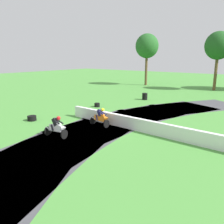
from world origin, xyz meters
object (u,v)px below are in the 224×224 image
Objects in this scene: tire_stack_near at (145,96)px; tire_stack_mid_a at (97,105)px; motorcycle_chase_white at (57,127)px; tire_stack_mid_b at (32,118)px; motorcycle_lead_orange at (101,117)px.

tire_stack_near is 6.87m from tire_stack_mid_a.
tire_stack_mid_a is (-4.04, 8.52, -0.46)m from motorcycle_chase_white.
tire_stack_mid_a is at bearing 84.32° from tire_stack_mid_b.
tire_stack_near is at bearing 79.38° from tire_stack_mid_b.
motorcycle_chase_white is (-0.65, -3.62, 0.01)m from motorcycle_lead_orange.
motorcycle_chase_white is 2.98× the size of tire_stack_mid_a.
motorcycle_chase_white is at bearing -81.85° from tire_stack_near.
motorcycle_chase_white is at bearing -64.61° from tire_stack_mid_a.
tire_stack_near reaches higher than tire_stack_mid_a.
tire_stack_near is 1.43× the size of tire_stack_mid_a.
motorcycle_lead_orange is 3.67m from motorcycle_chase_white.
motorcycle_lead_orange reaches higher than tire_stack_mid_a.
tire_stack_mid_a is at bearing 115.39° from motorcycle_chase_white.
motorcycle_chase_white reaches higher than tire_stack_mid_b.
motorcycle_chase_white reaches higher than tire_stack_mid_a.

